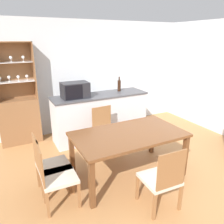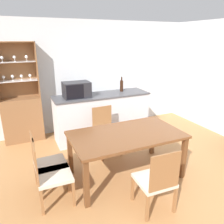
{
  "view_description": "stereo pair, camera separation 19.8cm",
  "coord_description": "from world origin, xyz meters",
  "views": [
    {
      "loc": [
        -1.87,
        -2.29,
        2.14
      ],
      "look_at": [
        -0.11,
        1.13,
        0.84
      ],
      "focal_mm": 35.0,
      "sensor_mm": 36.0,
      "label": 1
    },
    {
      "loc": [
        -1.69,
        -2.37,
        2.14
      ],
      "look_at": [
        -0.11,
        1.13,
        0.84
      ],
      "focal_mm": 35.0,
      "sensor_mm": 36.0,
      "label": 2
    }
  ],
  "objects": [
    {
      "name": "kitchen_counter",
      "position": [
        -0.01,
        1.91,
        0.5
      ],
      "size": [
        2.09,
        0.62,
        0.99
      ],
      "color": "silver",
      "rests_on": "ground_plane"
    },
    {
      "name": "dining_chair_head_near",
      "position": [
        -0.22,
        -0.47,
        0.44
      ],
      "size": [
        0.46,
        0.46,
        0.9
      ],
      "rotation": [
        0.0,
        0.0,
        -0.05
      ],
      "color": "beige",
      "rests_on": "ground_plane"
    },
    {
      "name": "dining_chair_head_far",
      "position": [
        -0.22,
        1.2,
        0.44
      ],
      "size": [
        0.47,
        0.47,
        0.9
      ],
      "rotation": [
        0.0,
        0.0,
        3.2
      ],
      "color": "beige",
      "rests_on": "ground_plane"
    },
    {
      "name": "dining_chair_side_left_far",
      "position": [
        -1.42,
        0.51,
        0.44
      ],
      "size": [
        0.46,
        0.46,
        0.9
      ],
      "rotation": [
        0.0,
        0.0,
        -1.54
      ],
      "color": "beige",
      "rests_on": "ground_plane"
    },
    {
      "name": "wine_bottle",
      "position": [
        0.51,
        2.0,
        1.13
      ],
      "size": [
        0.07,
        0.07,
        0.33
      ],
      "color": "black",
      "rests_on": "kitchen_counter"
    },
    {
      "name": "wall_back",
      "position": [
        0.0,
        2.63,
        1.27
      ],
      "size": [
        6.8,
        0.06,
        2.55
      ],
      "color": "silver",
      "rests_on": "ground_plane"
    },
    {
      "name": "dining_chair_side_left_near",
      "position": [
        -1.42,
        0.22,
        0.44
      ],
      "size": [
        0.45,
        0.45,
        0.9
      ],
      "rotation": [
        0.0,
        0.0,
        -1.6
      ],
      "color": "beige",
      "rests_on": "ground_plane"
    },
    {
      "name": "display_cabinet",
      "position": [
        -1.64,
        2.45,
        0.63
      ],
      "size": [
        0.81,
        0.33,
        2.09
      ],
      "color": "brown",
      "rests_on": "ground_plane"
    },
    {
      "name": "dining_table",
      "position": [
        -0.22,
        0.36,
        0.66
      ],
      "size": [
        1.73,
        0.98,
        0.74
      ],
      "color": "brown",
      "rests_on": "ground_plane"
    },
    {
      "name": "microwave",
      "position": [
        -0.57,
        1.89,
        1.15
      ],
      "size": [
        0.54,
        0.36,
        0.32
      ],
      "color": "#232328",
      "rests_on": "kitchen_counter"
    },
    {
      "name": "ground_plane",
      "position": [
        0.0,
        0.0,
        0.0
      ],
      "size": [
        18.0,
        18.0,
        0.0
      ],
      "primitive_type": "plane",
      "color": "#B27A47"
    }
  ]
}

